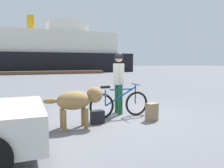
{
  "coord_description": "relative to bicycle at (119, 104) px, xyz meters",
  "views": [
    {
      "loc": [
        -2.23,
        -5.31,
        1.48
      ],
      "look_at": [
        0.08,
        0.51,
        0.85
      ],
      "focal_mm": 34.7,
      "sensor_mm": 36.0,
      "label": 1
    }
  ],
  "objects": [
    {
      "name": "pine_tree_center",
      "position": [
        2.8,
        50.93,
        6.0
      ],
      "size": [
        3.34,
        3.34,
        9.63
      ],
      "color": "#4C331E",
      "rests_on": "ground_plane"
    },
    {
      "name": "pine_tree_far_right",
      "position": [
        9.77,
        47.5,
        6.12
      ],
      "size": [
        3.33,
        3.33,
        9.98
      ],
      "color": "#4C331E",
      "rests_on": "ground_plane"
    },
    {
      "name": "bicycle",
      "position": [
        0.0,
        0.0,
        0.0
      ],
      "size": [
        1.7,
        0.44,
        0.89
      ],
      "color": "black",
      "rests_on": "ground_plane"
    },
    {
      "name": "dock_pier",
      "position": [
        -0.06,
        23.58,
        -0.17
      ],
      "size": [
        15.09,
        2.07,
        0.4
      ],
      "primitive_type": "cube",
      "color": "brown",
      "rests_on": "ground_plane"
    },
    {
      "name": "pine_tree_mid_back",
      "position": [
        6.49,
        54.47,
        6.4
      ],
      "size": [
        3.53,
        3.53,
        11.52
      ],
      "color": "#4C331E",
      "rests_on": "ground_plane"
    },
    {
      "name": "handbag_pannier",
      "position": [
        -0.73,
        -0.35,
        -0.21
      ],
      "size": [
        0.33,
        0.19,
        0.32
      ],
      "primitive_type": "cube",
      "rotation": [
        0.0,
        0.0,
        0.05
      ],
      "color": "black",
      "rests_on": "ground_plane"
    },
    {
      "name": "ferry_boat",
      "position": [
        1.63,
        29.94,
        2.59
      ],
      "size": [
        24.09,
        8.78,
        8.47
      ],
      "color": "black",
      "rests_on": "ground_plane"
    },
    {
      "name": "dog",
      "position": [
        -1.23,
        -0.51,
        0.25
      ],
      "size": [
        1.33,
        0.49,
        0.92
      ],
      "color": "olive",
      "rests_on": "ground_plane"
    },
    {
      "name": "sailboat_moored",
      "position": [
        7.01,
        35.85,
        0.11
      ],
      "size": [
        8.14,
        2.28,
        7.26
      ],
      "color": "silver",
      "rests_on": "ground_plane"
    },
    {
      "name": "backpack",
      "position": [
        0.64,
        -0.61,
        -0.15
      ],
      "size": [
        0.31,
        0.25,
        0.44
      ],
      "primitive_type": "cube",
      "rotation": [
        0.0,
        0.0,
        0.18
      ],
      "color": "#8C7251",
      "rests_on": "ground_plane"
    },
    {
      "name": "person_cyclist",
      "position": [
        0.16,
        0.42,
        0.69
      ],
      "size": [
        0.32,
        0.53,
        1.76
      ],
      "color": "#19592D",
      "rests_on": "ground_plane"
    },
    {
      "name": "ground_plane",
      "position": [
        -0.06,
        0.06,
        -0.37
      ],
      "size": [
        160.0,
        160.0,
        0.0
      ],
      "primitive_type": "plane",
      "color": "slate"
    }
  ]
}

